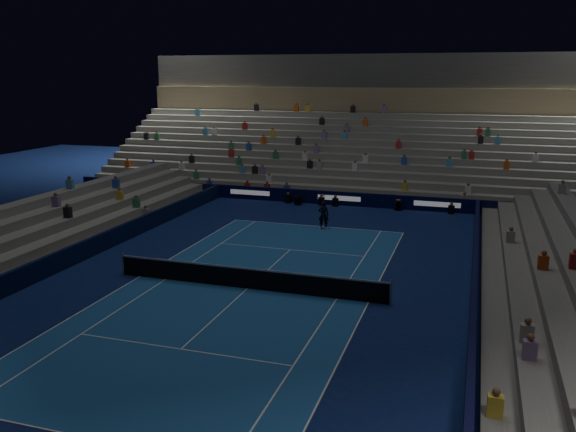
% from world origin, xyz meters
% --- Properties ---
extents(ground, '(90.00, 90.00, 0.00)m').
position_xyz_m(ground, '(0.00, 0.00, 0.00)').
color(ground, '#0D1B4E').
rests_on(ground, ground).
extents(court_surface, '(10.97, 23.77, 0.01)m').
position_xyz_m(court_surface, '(0.00, 0.00, 0.01)').
color(court_surface, '#1B5094').
rests_on(court_surface, ground).
extents(sponsor_barrier_far, '(44.00, 0.25, 1.00)m').
position_xyz_m(sponsor_barrier_far, '(0.00, 18.50, 0.50)').
color(sponsor_barrier_far, black).
rests_on(sponsor_barrier_far, ground).
extents(sponsor_barrier_east, '(0.25, 37.00, 1.00)m').
position_xyz_m(sponsor_barrier_east, '(9.70, 0.00, 0.50)').
color(sponsor_barrier_east, '#080A32').
rests_on(sponsor_barrier_east, ground).
extents(sponsor_barrier_west, '(0.25, 37.00, 1.00)m').
position_xyz_m(sponsor_barrier_west, '(-9.70, 0.00, 0.50)').
color(sponsor_barrier_west, black).
rests_on(sponsor_barrier_west, ground).
extents(grandstand_main, '(44.00, 15.20, 11.20)m').
position_xyz_m(grandstand_main, '(0.00, 27.90, 3.38)').
color(grandstand_main, slate).
rests_on(grandstand_main, ground).
extents(grandstand_east, '(5.00, 37.00, 2.50)m').
position_xyz_m(grandstand_east, '(13.17, 0.00, 0.92)').
color(grandstand_east, slate).
rests_on(grandstand_east, ground).
extents(grandstand_west, '(5.00, 37.00, 2.50)m').
position_xyz_m(grandstand_west, '(-13.17, 0.00, 0.92)').
color(grandstand_west, gray).
rests_on(grandstand_west, ground).
extents(tennis_net, '(12.90, 0.10, 1.10)m').
position_xyz_m(tennis_net, '(0.00, 0.00, 0.50)').
color(tennis_net, '#B2B2B7').
rests_on(tennis_net, ground).
extents(tennis_player, '(0.74, 0.59, 1.79)m').
position_xyz_m(tennis_player, '(0.61, 11.37, 0.90)').
color(tennis_player, black).
rests_on(tennis_player, ground).
extents(broadcast_camera, '(0.58, 1.00, 0.67)m').
position_xyz_m(broadcast_camera, '(-2.95, 17.75, 0.34)').
color(broadcast_camera, black).
rests_on(broadcast_camera, ground).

